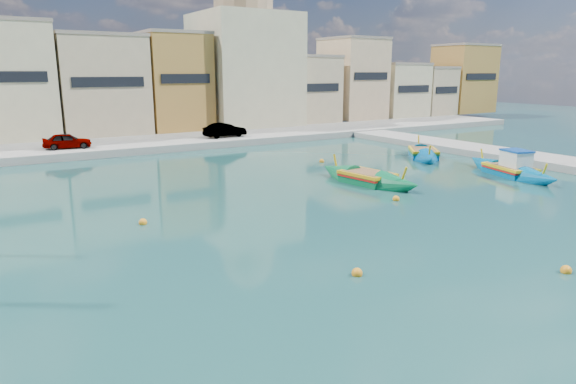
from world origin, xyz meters
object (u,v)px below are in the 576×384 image
object	(u,v)px
luzzu_cyan_mid	(423,154)
luzzu_green	(367,179)
luzzu_turquoise_cabin	(510,171)
church_block	(244,53)

from	to	relation	value
luzzu_cyan_mid	luzzu_green	world-z (taller)	luzzu_green
luzzu_cyan_mid	luzzu_green	xyz separation A→B (m)	(-9.84, -4.96, 0.01)
luzzu_cyan_mid	luzzu_turquoise_cabin	bearing A→B (deg)	-93.73
church_block	luzzu_cyan_mid	world-z (taller)	church_block
luzzu_turquoise_cabin	luzzu_green	size ratio (longest dim) A/B	1.07
church_block	luzzu_cyan_mid	size ratio (longest dim) A/B	2.55
luzzu_cyan_mid	luzzu_green	distance (m)	11.02
luzzu_turquoise_cabin	church_block	bearing A→B (deg)	93.88
church_block	luzzu_turquoise_cabin	xyz separation A→B (m)	(2.21, -32.54, -8.09)
church_block	luzzu_green	distance (m)	31.46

